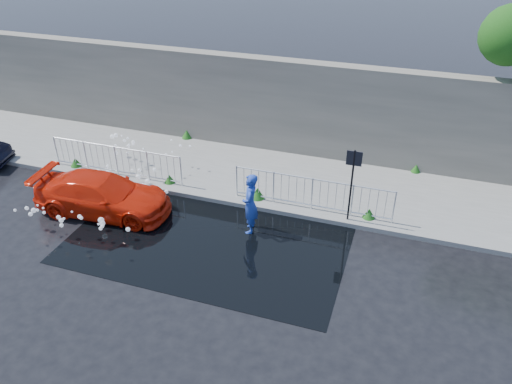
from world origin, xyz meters
TOP-DOWN VIEW (x-y plane):
  - ground at (0.00, 0.00)m, footprint 90.00×90.00m
  - pavement at (0.00, 5.00)m, footprint 30.00×4.00m
  - curb at (0.00, 3.00)m, footprint 30.00×0.25m
  - retaining_wall at (0.00, 7.20)m, footprint 30.00×0.60m
  - puddle at (0.50, 1.00)m, footprint 8.00×5.00m
  - sign_post at (4.20, 3.10)m, footprint 0.45×0.06m
  - railing_left at (-4.00, 3.35)m, footprint 5.05×0.05m
  - railing_right at (3.00, 3.35)m, footprint 5.05×0.05m
  - weeds at (-0.14, 4.48)m, footprint 12.17×3.93m
  - water_spray at (-3.52, 2.12)m, footprint 3.42×5.63m
  - red_car at (-3.22, 1.31)m, footprint 4.44×2.12m
  - person at (1.50, 1.80)m, footprint 0.61×0.78m

SIDE VIEW (x-z plane):
  - ground at x=0.00m, z-range 0.00..0.00m
  - puddle at x=0.50m, z-range 0.00..0.01m
  - pavement at x=0.00m, z-range 0.00..0.15m
  - curb at x=0.00m, z-range 0.00..0.16m
  - weeds at x=-0.14m, z-range 0.12..0.51m
  - red_car at x=-3.22m, z-range 0.00..1.25m
  - water_spray at x=-3.52m, z-range 0.12..1.19m
  - railing_left at x=-4.00m, z-range 0.19..1.29m
  - railing_right at x=3.00m, z-range 0.19..1.29m
  - person at x=1.50m, z-range 0.00..1.90m
  - sign_post at x=4.20m, z-range 0.47..2.97m
  - retaining_wall at x=0.00m, z-range 0.15..3.65m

